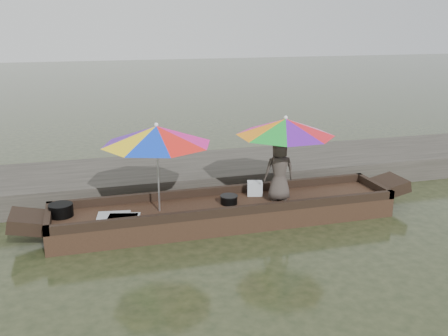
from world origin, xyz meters
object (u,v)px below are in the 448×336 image
object	(u,v)px
tray_scallop	(114,217)
supply_bag	(255,188)
tray_crayfish	(123,219)
boat_hull	(226,213)
umbrella_stern	(284,158)
cooking_pot	(61,210)
umbrella_bow	(158,168)
vendor	(279,170)
charcoal_grill	(229,200)

from	to	relation	value
tray_scallop	supply_bag	xyz separation A→B (m)	(2.65, 0.45, 0.10)
tray_crayfish	boat_hull	bearing A→B (deg)	9.85
boat_hull	umbrella_stern	bearing A→B (deg)	0.00
umbrella_stern	cooking_pot	bearing A→B (deg)	176.83
umbrella_bow	umbrella_stern	bearing A→B (deg)	0.00
boat_hull	umbrella_bow	xyz separation A→B (m)	(-1.19, 0.00, 0.95)
tray_crayfish	umbrella_bow	bearing A→B (deg)	26.07
supply_bag	tray_scallop	bearing A→B (deg)	-170.26
umbrella_stern	boat_hull	bearing A→B (deg)	180.00
tray_crayfish	vendor	bearing A→B (deg)	5.64
charcoal_grill	tray_scallop	bearing A→B (deg)	-176.28
umbrella_bow	umbrella_stern	distance (m)	2.30
supply_bag	umbrella_stern	xyz separation A→B (m)	(0.44, -0.33, 0.65)
vendor	umbrella_bow	distance (m)	2.20
tray_crayfish	vendor	xyz separation A→B (m)	(2.85, 0.28, 0.52)
tray_scallop	umbrella_bow	size ratio (longest dim) A/B	0.29
vendor	umbrella_bow	world-z (taller)	umbrella_bow
cooking_pot	umbrella_bow	world-z (taller)	umbrella_bow
tray_scallop	cooking_pot	bearing A→B (deg)	157.88
cooking_pot	charcoal_grill	size ratio (longest dim) A/B	1.34
umbrella_bow	umbrella_stern	size ratio (longest dim) A/B	1.05
tray_crayfish	supply_bag	distance (m)	2.60
tray_crayfish	umbrella_stern	xyz separation A→B (m)	(2.96, 0.32, 0.73)
tray_scallop	vendor	world-z (taller)	vendor
cooking_pot	tray_crayfish	xyz separation A→B (m)	(0.98, -0.54, -0.06)
vendor	cooking_pot	bearing A→B (deg)	0.91
vendor	tray_scallop	bearing A→B (deg)	6.41
boat_hull	umbrella_bow	size ratio (longest dim) A/B	3.30
charcoal_grill	umbrella_stern	size ratio (longest dim) A/B	0.17
charcoal_grill	umbrella_bow	world-z (taller)	umbrella_bow
tray_crayfish	cooking_pot	bearing A→B (deg)	151.14
cooking_pot	vendor	xyz separation A→B (m)	(3.83, -0.26, 0.46)
cooking_pot	umbrella_stern	world-z (taller)	umbrella_stern
charcoal_grill	cooking_pot	bearing A→B (deg)	175.84
boat_hull	umbrella_stern	xyz separation A→B (m)	(1.11, 0.00, 0.95)
cooking_pot	umbrella_stern	distance (m)	4.00
vendor	umbrella_stern	bearing A→B (deg)	-155.33
vendor	tray_crayfish	bearing A→B (deg)	10.40
umbrella_stern	tray_scallop	bearing A→B (deg)	-177.68
tray_crayfish	umbrella_bow	size ratio (longest dim) A/B	0.29
supply_bag	umbrella_bow	bearing A→B (deg)	-169.96
cooking_pot	charcoal_grill	xyz separation A→B (m)	(2.89, -0.21, -0.04)
umbrella_stern	charcoal_grill	bearing A→B (deg)	179.57
tray_scallop	umbrella_bow	world-z (taller)	umbrella_bow
boat_hull	cooking_pot	bearing A→B (deg)	175.58
umbrella_bow	boat_hull	bearing A→B (deg)	0.00
tray_crayfish	umbrella_stern	size ratio (longest dim) A/B	0.30
charcoal_grill	vendor	distance (m)	1.06
tray_scallop	vendor	xyz separation A→B (m)	(2.98, 0.09, 0.53)
supply_bag	cooking_pot	bearing A→B (deg)	-178.17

